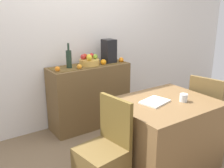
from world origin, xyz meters
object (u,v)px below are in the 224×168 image
at_px(sideboard_console, 90,96).
at_px(open_book, 155,102).
at_px(coffee_maker, 109,51).
at_px(chair_near_window, 103,166).
at_px(coffee_cup, 184,98).
at_px(dining_table, 163,134).
at_px(fruit_bowl, 89,62).
at_px(wine_bottle, 69,59).
at_px(chair_by_corner, 207,124).

distance_m(sideboard_console, open_book, 1.29).
distance_m(coffee_maker, chair_near_window, 1.78).
bearing_deg(coffee_cup, sideboard_console, 102.98).
bearing_deg(dining_table, coffee_cup, -34.01).
xyz_separation_m(fruit_bowl, open_book, (0.04, -1.26, -0.19)).
distance_m(sideboard_console, fruit_bowl, 0.49).
bearing_deg(fruit_bowl, sideboard_console, 180.00).
relative_size(coffee_maker, chair_near_window, 0.37).
bearing_deg(open_book, dining_table, -32.11).
bearing_deg(open_book, chair_near_window, 169.64).
relative_size(coffee_maker, dining_table, 0.33).
height_order(sideboard_console, coffee_maker, coffee_maker).
xyz_separation_m(open_book, chair_near_window, (-0.66, -0.04, -0.48)).
relative_size(coffee_maker, open_book, 1.18).
distance_m(fruit_bowl, coffee_cup, 1.44).
bearing_deg(wine_bottle, sideboard_console, 0.00).
relative_size(coffee_cup, chair_by_corner, 0.09).
relative_size(sideboard_console, fruit_bowl, 4.10).
bearing_deg(coffee_maker, fruit_bowl, 180.00).
bearing_deg(chair_near_window, sideboard_console, 64.99).
bearing_deg(chair_by_corner, wine_bottle, 133.48).
xyz_separation_m(sideboard_console, dining_table, (0.17, -1.29, -0.08)).
height_order(sideboard_console, fruit_bowl, fruit_bowl).
bearing_deg(chair_near_window, open_book, 3.09).
distance_m(coffee_maker, open_book, 1.32).
height_order(coffee_maker, chair_near_window, coffee_maker).
bearing_deg(chair_near_window, fruit_bowl, 64.59).
relative_size(coffee_maker, chair_by_corner, 0.37).
xyz_separation_m(dining_table, coffee_cup, (0.15, -0.10, 0.41)).
xyz_separation_m(dining_table, chair_by_corner, (0.77, -0.00, -0.10)).
bearing_deg(wine_bottle, coffee_cup, -66.27).
distance_m(fruit_bowl, coffee_maker, 0.34).
xyz_separation_m(chair_near_window, chair_by_corner, (1.54, -0.01, 0.00)).
relative_size(dining_table, open_book, 3.62).
relative_size(sideboard_console, wine_bottle, 3.42).
distance_m(chair_near_window, chair_by_corner, 1.54).
height_order(coffee_cup, chair_by_corner, chair_by_corner).
bearing_deg(sideboard_console, open_book, -87.46).
bearing_deg(dining_table, chair_by_corner, -0.28).
bearing_deg(fruit_bowl, chair_by_corner, -54.45).
bearing_deg(fruit_bowl, coffee_maker, 0.00).
bearing_deg(sideboard_console, coffee_cup, -77.02).
distance_m(wine_bottle, dining_table, 1.52).
distance_m(fruit_bowl, open_book, 1.27).
distance_m(coffee_maker, dining_table, 1.48).
xyz_separation_m(wine_bottle, chair_near_window, (-0.31, -1.29, -0.75)).
bearing_deg(open_book, sideboard_console, 79.08).
distance_m(fruit_bowl, chair_by_corner, 1.73).
height_order(dining_table, coffee_cup, coffee_cup).
height_order(fruit_bowl, coffee_maker, coffee_maker).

